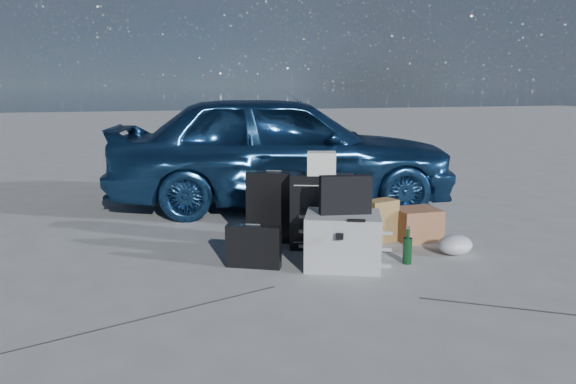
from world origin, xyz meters
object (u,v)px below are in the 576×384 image
(pelican_case, at_px, (343,240))
(suitcase_left, at_px, (274,207))
(suitcase_right, at_px, (321,212))
(cardboard_box, at_px, (416,224))
(green_bottle, at_px, (408,246))
(duffel_bag, at_px, (331,207))
(briefcase, at_px, (253,247))
(car, at_px, (282,149))

(pelican_case, bearing_deg, suitcase_left, 133.45)
(pelican_case, height_order, suitcase_left, suitcase_left)
(pelican_case, distance_m, suitcase_right, 0.54)
(suitcase_left, bearing_deg, cardboard_box, 9.37)
(cardboard_box, bearing_deg, green_bottle, -125.20)
(suitcase_left, bearing_deg, duffel_bag, 52.71)
(briefcase, distance_m, suitcase_left, 0.82)
(car, relative_size, briefcase, 9.15)
(car, bearing_deg, duffel_bag, -158.22)
(duffel_bag, bearing_deg, cardboard_box, -38.68)
(car, distance_m, suitcase_right, 1.92)
(suitcase_left, bearing_deg, pelican_case, -45.29)
(green_bottle, bearing_deg, cardboard_box, 54.80)
(duffel_bag, distance_m, green_bottle, 1.40)
(car, xyz_separation_m, briefcase, (-0.91, -2.23, -0.52))
(car, distance_m, green_bottle, 2.60)
(suitcase_left, xyz_separation_m, duffel_bag, (0.73, 0.39, -0.13))
(pelican_case, relative_size, duffel_bag, 0.75)
(pelican_case, relative_size, cardboard_box, 1.49)
(suitcase_left, xyz_separation_m, suitcase_right, (0.34, -0.37, 0.01))
(briefcase, distance_m, green_bottle, 1.27)
(briefcase, height_order, suitcase_left, suitcase_left)
(cardboard_box, bearing_deg, briefcase, -168.12)
(pelican_case, bearing_deg, suitcase_right, 112.09)
(suitcase_right, bearing_deg, duffel_bag, 82.65)
(suitcase_right, xyz_separation_m, cardboard_box, (0.98, 0.01, -0.19))
(suitcase_right, xyz_separation_m, green_bottle, (0.52, -0.63, -0.19))
(suitcase_right, bearing_deg, car, 104.21)
(pelican_case, height_order, duffel_bag, pelican_case)
(car, xyz_separation_m, green_bottle, (0.33, -2.52, -0.55))
(briefcase, relative_size, green_bottle, 1.49)
(pelican_case, bearing_deg, cardboard_box, 51.76)
(briefcase, relative_size, cardboard_box, 1.11)
(suitcase_right, relative_size, duffel_bag, 0.85)
(briefcase, xyz_separation_m, cardboard_box, (1.69, 0.36, -0.02))
(briefcase, height_order, green_bottle, briefcase)
(car, relative_size, green_bottle, 13.64)
(car, xyz_separation_m, suitcase_left, (-0.53, -1.52, -0.36))
(duffel_bag, distance_m, cardboard_box, 0.95)
(car, relative_size, duffel_bag, 5.15)
(briefcase, bearing_deg, car, 95.47)
(pelican_case, xyz_separation_m, suitcase_right, (0.01, 0.53, 0.12))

